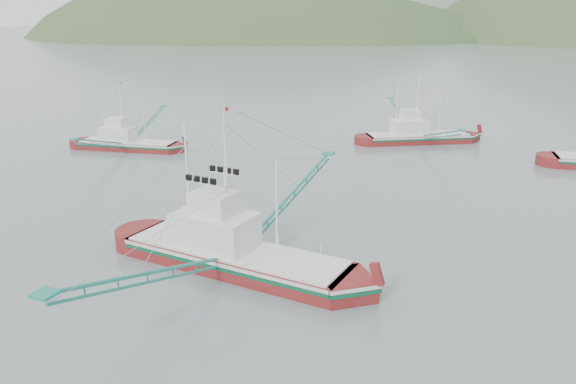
% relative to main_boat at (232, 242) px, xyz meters
% --- Properties ---
extents(ground, '(1200.00, 1200.00, 0.00)m').
position_rel_main_boat_xyz_m(ground, '(0.84, 2.22, -1.89)').
color(ground, slate).
rests_on(ground, ground).
extents(main_boat, '(17.03, 29.99, 12.19)m').
position_rel_main_boat_xyz_m(main_boat, '(0.00, 0.00, 0.00)').
color(main_boat, maroon).
rests_on(main_boat, ground).
extents(bg_boat_left, '(13.26, 23.09, 9.43)m').
position_rel_main_boat_xyz_m(bg_boat_left, '(-29.33, 26.60, -0.31)').
color(bg_boat_left, maroon).
rests_on(bg_boat_left, ground).
extents(bg_boat_far, '(16.90, 23.74, 10.41)m').
position_rel_main_boat_xyz_m(bg_boat_far, '(5.18, 45.01, 0.29)').
color(bg_boat_far, maroon).
rests_on(bg_boat_far, ground).
extents(headland_left, '(448.00, 308.00, 210.00)m').
position_rel_main_boat_xyz_m(headland_left, '(-179.16, 362.22, -1.89)').
color(headland_left, '#3A532A').
rests_on(headland_left, ground).
extents(ridge_distant, '(960.00, 400.00, 240.00)m').
position_rel_main_boat_xyz_m(ridge_distant, '(30.84, 562.22, -1.89)').
color(ridge_distant, slate).
rests_on(ridge_distant, ground).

